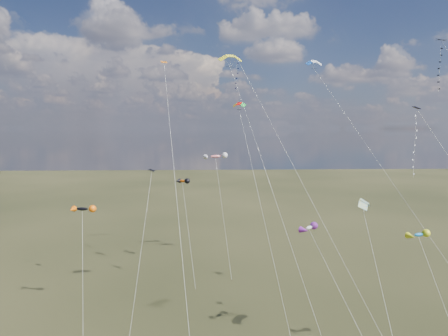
{
  "coord_description": "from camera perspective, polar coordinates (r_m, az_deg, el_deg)",
  "views": [
    {
      "loc": [
        -2.12,
        -31.32,
        23.87
      ],
      "look_at": [
        0.0,
        18.0,
        19.0
      ],
      "focal_mm": 32.0,
      "sensor_mm": 36.0,
      "label": 1
    }
  ],
  "objects": [
    {
      "name": "novelty_black_orange",
      "position": [
        55.45,
        -19.6,
        -5.57
      ],
      "size": [
        4.65,
        11.73,
        13.95
      ],
      "color": "black",
      "rests_on": "ground"
    },
    {
      "name": "novelty_orange_black",
      "position": [
        69.36,
        -5.96,
        -1.9
      ],
      "size": [
        3.82,
        12.44,
        15.41
      ],
      "color": "#C44704",
      "rests_on": "ground"
    },
    {
      "name": "novelty_redwhite_stripe",
      "position": [
        73.94,
        -1.22,
        1.64
      ],
      "size": [
        4.36,
        14.1,
        19.41
      ],
      "color": "red",
      "rests_on": "ground"
    },
    {
      "name": "novelty_white_purple",
      "position": [
        45.16,
        12.12,
        -8.4
      ],
      "size": [
        6.7,
        9.05,
        13.51
      ],
      "color": "white",
      "rests_on": "ground"
    },
    {
      "name": "parafoil_yellow",
      "position": [
        50.08,
        0.97,
        15.57
      ],
      "size": [
        10.55,
        18.44,
        33.33
      ],
      "color": "yellow",
      "rests_on": "ground"
    },
    {
      "name": "parafoil_striped",
      "position": [
        43.45,
        19.42,
        -4.59
      ],
      "size": [
        2.46,
        15.09,
        17.11
      ],
      "color": "yellow",
      "rests_on": "ground"
    },
    {
      "name": "diamond_black_mid",
      "position": [
        55.08,
        -10.98,
        -5.67
      ],
      "size": [
        1.71,
        13.46,
        18.11
      ],
      "color": "black",
      "rests_on": "ground"
    },
    {
      "name": "diamond_orange_center",
      "position": [
        45.67,
        -7.36,
        2.08
      ],
      "size": [
        5.09,
        22.25,
        32.64
      ],
      "color": "orange",
      "rests_on": "ground"
    },
    {
      "name": "diamond_navy_right",
      "position": [
        44.39,
        26.53,
        1.99
      ],
      "size": [
        10.48,
        16.53,
        26.1
      ],
      "color": "#14104E",
      "rests_on": "ground"
    },
    {
      "name": "novelty_blue_yellow",
      "position": [
        44.57,
        26.08,
        -8.65
      ],
      "size": [
        3.02,
        9.12,
        13.84
      ],
      "color": "#0E64B0",
      "rests_on": "ground"
    },
    {
      "name": "diamond_navy_tall",
      "position": [
        57.61,
        3.18,
        11.16
      ],
      "size": [
        15.82,
        18.79,
        34.28
      ],
      "color": "#0B0744",
      "rests_on": "ground"
    },
    {
      "name": "parafoil_blue_white",
      "position": [
        66.52,
        12.89,
        14.43
      ],
      "size": [
        15.62,
        28.07,
        35.08
      ],
      "color": "#194EAA",
      "rests_on": "ground"
    },
    {
      "name": "parafoil_tricolor",
      "position": [
        54.24,
        2.25,
        8.85
      ],
      "size": [
        5.98,
        14.59,
        27.71
      ],
      "color": "gold",
      "rests_on": "ground"
    }
  ]
}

